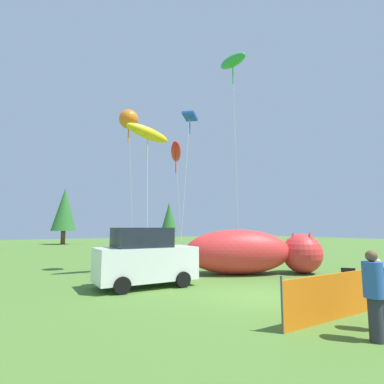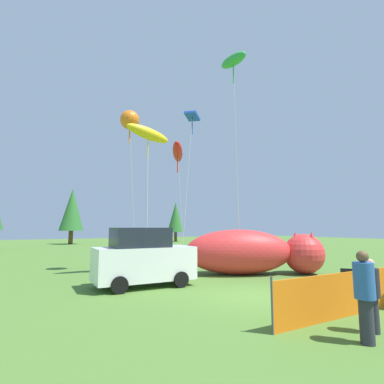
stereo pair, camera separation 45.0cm
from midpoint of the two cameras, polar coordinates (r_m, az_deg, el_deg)
ground_plane at (r=11.04m, az=13.69°, el=-18.84°), size 120.00×120.00×0.00m
parked_car at (r=12.45m, az=-8.20°, el=-12.32°), size 4.01×2.08×2.34m
folding_chair at (r=12.53m, az=28.62°, el=-14.45°), size 0.71×0.71×0.87m
inflatable_cat at (r=15.81m, az=12.22°, el=-11.38°), size 6.92×4.88×2.25m
safety_fence at (r=10.29m, az=31.43°, el=-15.71°), size 7.36×0.18×1.26m
spectator_in_green_shirt at (r=7.50m, az=31.60°, el=-15.98°), size 0.41×0.41×1.86m
spectator_in_yellow_shirt at (r=8.33m, az=32.41°, el=-15.79°), size 0.36×0.36×1.63m
kite_yellow_hero at (r=15.80m, az=-7.55°, el=10.91°), size 2.47×0.96×7.71m
kite_red_lizard at (r=18.79m, az=-2.05°, el=7.55°), size 2.14×2.90×7.57m
kite_blue_box at (r=21.42m, az=0.63°, el=13.69°), size 1.71×1.25×10.36m
kite_green_fish at (r=17.81m, az=8.64°, el=23.38°), size 1.03×1.92×11.73m
kite_orange_flower at (r=17.32m, az=-11.02°, el=13.27°), size 1.41×1.48×8.80m
horizon_tree_east at (r=51.40m, az=-2.87°, el=-4.83°), size 2.80×2.80×6.68m
horizon_tree_west at (r=46.35m, az=-21.64°, el=-3.16°), size 3.34×3.34×7.98m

